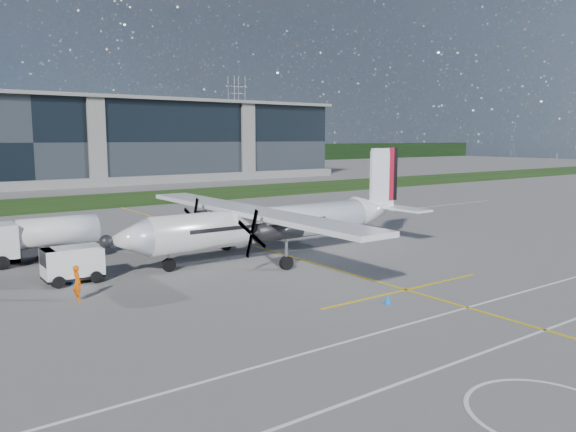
{
  "coord_description": "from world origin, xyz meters",
  "views": [
    {
      "loc": [
        -19.75,
        -26.44,
        8.28
      ],
      "look_at": [
        2.08,
        3.78,
        3.07
      ],
      "focal_mm": 35.0,
      "sensor_mm": 36.0,
      "label": 1
    }
  ],
  "objects_px": {
    "safety_cone_stbdwing": "(167,231)",
    "turboprop_aircraft": "(275,203)",
    "pylon_east": "(237,119)",
    "ground_crew_person": "(77,280)",
    "safety_cone_nose_stbd": "(96,270)",
    "safety_cone_tail": "(391,236)",
    "baggage_tug": "(73,265)",
    "safety_cone_fwd": "(74,280)",
    "safety_cone_portwing": "(387,299)",
    "fuel_tanker_truck": "(32,241)"
  },
  "relations": [
    {
      "from": "fuel_tanker_truck",
      "to": "safety_cone_nose_stbd",
      "type": "xyz_separation_m",
      "value": [
        2.44,
        -5.67,
        -1.23
      ]
    },
    {
      "from": "ground_crew_person",
      "to": "safety_cone_stbdwing",
      "type": "xyz_separation_m",
      "value": [
        11.88,
        15.89,
        -0.8
      ]
    },
    {
      "from": "fuel_tanker_truck",
      "to": "safety_cone_tail",
      "type": "xyz_separation_m",
      "value": [
        25.98,
        -7.72,
        -1.23
      ]
    },
    {
      "from": "safety_cone_tail",
      "to": "safety_cone_portwing",
      "type": "bearing_deg",
      "value": -136.59
    },
    {
      "from": "turboprop_aircraft",
      "to": "safety_cone_portwing",
      "type": "distance_m",
      "value": 13.41
    },
    {
      "from": "baggage_tug",
      "to": "safety_cone_fwd",
      "type": "relative_size",
      "value": 6.85
    },
    {
      "from": "ground_crew_person",
      "to": "safety_cone_tail",
      "type": "xyz_separation_m",
      "value": [
        26.08,
        3.16,
        -0.8
      ]
    },
    {
      "from": "ground_crew_person",
      "to": "safety_cone_nose_stbd",
      "type": "bearing_deg",
      "value": -26.71
    },
    {
      "from": "baggage_tug",
      "to": "ground_crew_person",
      "type": "xyz_separation_m",
      "value": [
        -0.82,
        -3.91,
        0.02
      ]
    },
    {
      "from": "safety_cone_stbdwing",
      "to": "safety_cone_portwing",
      "type": "height_order",
      "value": "same"
    },
    {
      "from": "fuel_tanker_truck",
      "to": "turboprop_aircraft",
      "type": "bearing_deg",
      "value": -28.62
    },
    {
      "from": "ground_crew_person",
      "to": "fuel_tanker_truck",
      "type": "bearing_deg",
      "value": -1.2
    },
    {
      "from": "baggage_tug",
      "to": "ground_crew_person",
      "type": "distance_m",
      "value": 4.0
    },
    {
      "from": "safety_cone_nose_stbd",
      "to": "fuel_tanker_truck",
      "type": "bearing_deg",
      "value": 113.31
    },
    {
      "from": "baggage_tug",
      "to": "safety_cone_tail",
      "type": "distance_m",
      "value": 25.28
    },
    {
      "from": "safety_cone_stbdwing",
      "to": "turboprop_aircraft",
      "type": "bearing_deg",
      "value": -78.87
    },
    {
      "from": "turboprop_aircraft",
      "to": "safety_cone_nose_stbd",
      "type": "height_order",
      "value": "turboprop_aircraft"
    },
    {
      "from": "safety_cone_fwd",
      "to": "ground_crew_person",
      "type": "bearing_deg",
      "value": -101.62
    },
    {
      "from": "turboprop_aircraft",
      "to": "safety_cone_tail",
      "type": "xyz_separation_m",
      "value": [
        11.67,
        0.09,
        -3.5
      ]
    },
    {
      "from": "safety_cone_fwd",
      "to": "safety_cone_portwing",
      "type": "xyz_separation_m",
      "value": [
        11.75,
        -13.15,
        0.0
      ]
    },
    {
      "from": "safety_cone_nose_stbd",
      "to": "pylon_east",
      "type": "bearing_deg",
      "value": 56.38
    },
    {
      "from": "safety_cone_nose_stbd",
      "to": "ground_crew_person",
      "type": "bearing_deg",
      "value": -116.01
    },
    {
      "from": "fuel_tanker_truck",
      "to": "safety_cone_stbdwing",
      "type": "relative_size",
      "value": 15.77
    },
    {
      "from": "safety_cone_fwd",
      "to": "safety_cone_stbdwing",
      "type": "height_order",
      "value": "same"
    },
    {
      "from": "ground_crew_person",
      "to": "turboprop_aircraft",
      "type": "bearing_deg",
      "value": -78.68
    },
    {
      "from": "turboprop_aircraft",
      "to": "safety_cone_stbdwing",
      "type": "height_order",
      "value": "turboprop_aircraft"
    },
    {
      "from": "safety_cone_stbdwing",
      "to": "safety_cone_tail",
      "type": "xyz_separation_m",
      "value": [
        14.19,
        -12.73,
        0.0
      ]
    },
    {
      "from": "baggage_tug",
      "to": "safety_cone_stbdwing",
      "type": "distance_m",
      "value": 16.33
    },
    {
      "from": "safety_cone_tail",
      "to": "baggage_tug",
      "type": "bearing_deg",
      "value": 178.29
    },
    {
      "from": "safety_cone_stbdwing",
      "to": "safety_cone_nose_stbd",
      "type": "bearing_deg",
      "value": -131.16
    },
    {
      "from": "safety_cone_stbdwing",
      "to": "baggage_tug",
      "type": "bearing_deg",
      "value": -132.73
    },
    {
      "from": "turboprop_aircraft",
      "to": "safety_cone_nose_stbd",
      "type": "relative_size",
      "value": 50.0
    },
    {
      "from": "fuel_tanker_truck",
      "to": "baggage_tug",
      "type": "height_order",
      "value": "fuel_tanker_truck"
    },
    {
      "from": "safety_cone_portwing",
      "to": "safety_cone_tail",
      "type": "distance_m",
      "value": 18.76
    },
    {
      "from": "pylon_east",
      "to": "ground_crew_person",
      "type": "distance_m",
      "value": 177.15
    },
    {
      "from": "turboprop_aircraft",
      "to": "baggage_tug",
      "type": "height_order",
      "value": "turboprop_aircraft"
    },
    {
      "from": "pylon_east",
      "to": "safety_cone_tail",
      "type": "height_order",
      "value": "pylon_east"
    },
    {
      "from": "pylon_east",
      "to": "safety_cone_portwing",
      "type": "xyz_separation_m",
      "value": [
        -84.69,
        -157.21,
        -14.75
      ]
    },
    {
      "from": "turboprop_aircraft",
      "to": "safety_cone_fwd",
      "type": "bearing_deg",
      "value": 178.52
    },
    {
      "from": "pylon_east",
      "to": "safety_cone_stbdwing",
      "type": "distance_m",
      "value": 157.49
    },
    {
      "from": "safety_cone_fwd",
      "to": "turboprop_aircraft",
      "type": "bearing_deg",
      "value": -1.48
    },
    {
      "from": "baggage_tug",
      "to": "safety_cone_fwd",
      "type": "bearing_deg",
      "value": -103.09
    },
    {
      "from": "ground_crew_person",
      "to": "safety_cone_nose_stbd",
      "type": "relative_size",
      "value": 4.2
    },
    {
      "from": "fuel_tanker_truck",
      "to": "safety_cone_portwing",
      "type": "bearing_deg",
      "value": -59.04
    },
    {
      "from": "pylon_east",
      "to": "ground_crew_person",
      "type": "xyz_separation_m",
      "value": [
        -97.14,
        -147.49,
        -13.95
      ]
    },
    {
      "from": "safety_cone_portwing",
      "to": "safety_cone_tail",
      "type": "height_order",
      "value": "same"
    },
    {
      "from": "pylon_east",
      "to": "ground_crew_person",
      "type": "bearing_deg",
      "value": -123.37
    },
    {
      "from": "turboprop_aircraft",
      "to": "safety_cone_tail",
      "type": "height_order",
      "value": "turboprop_aircraft"
    },
    {
      "from": "safety_cone_nose_stbd",
      "to": "safety_cone_tail",
      "type": "distance_m",
      "value": 23.63
    },
    {
      "from": "turboprop_aircraft",
      "to": "safety_cone_fwd",
      "type": "relative_size",
      "value": 50.0
    }
  ]
}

